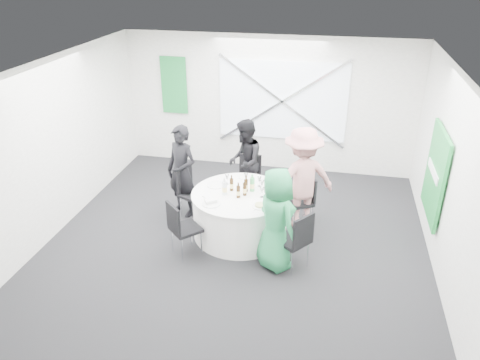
% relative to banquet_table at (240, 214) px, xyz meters
% --- Properties ---
extents(floor, '(6.00, 6.00, 0.00)m').
position_rel_banquet_table_xyz_m(floor, '(0.00, -0.20, -0.38)').
color(floor, black).
rests_on(floor, ground).
extents(ceiling, '(6.00, 6.00, 0.00)m').
position_rel_banquet_table_xyz_m(ceiling, '(0.00, -0.20, 2.42)').
color(ceiling, white).
rests_on(ceiling, wall_back).
extents(wall_back, '(6.00, 0.00, 6.00)m').
position_rel_banquet_table_xyz_m(wall_back, '(0.00, 2.80, 1.02)').
color(wall_back, silver).
rests_on(wall_back, floor).
extents(wall_front, '(6.00, 0.00, 6.00)m').
position_rel_banquet_table_xyz_m(wall_front, '(0.00, -3.20, 1.02)').
color(wall_front, silver).
rests_on(wall_front, floor).
extents(wall_left, '(0.00, 6.00, 6.00)m').
position_rel_banquet_table_xyz_m(wall_left, '(-3.00, -0.20, 1.02)').
color(wall_left, silver).
rests_on(wall_left, floor).
extents(wall_right, '(0.00, 6.00, 6.00)m').
position_rel_banquet_table_xyz_m(wall_right, '(3.00, -0.20, 1.02)').
color(wall_right, silver).
rests_on(wall_right, floor).
extents(window_panel, '(2.60, 0.03, 1.60)m').
position_rel_banquet_table_xyz_m(window_panel, '(0.30, 2.76, 1.12)').
color(window_panel, silver).
rests_on(window_panel, wall_back).
extents(window_brace_a, '(2.63, 0.05, 1.84)m').
position_rel_banquet_table_xyz_m(window_brace_a, '(0.30, 2.72, 1.12)').
color(window_brace_a, silver).
rests_on(window_brace_a, window_panel).
extents(window_brace_b, '(2.63, 0.05, 1.84)m').
position_rel_banquet_table_xyz_m(window_brace_b, '(0.30, 2.72, 1.12)').
color(window_brace_b, silver).
rests_on(window_brace_b, window_panel).
extents(green_banner, '(0.55, 0.04, 1.20)m').
position_rel_banquet_table_xyz_m(green_banner, '(-2.00, 2.75, 1.32)').
color(green_banner, '#167237').
rests_on(green_banner, wall_back).
extents(green_sign, '(0.05, 1.20, 1.40)m').
position_rel_banquet_table_xyz_m(green_sign, '(2.94, 0.40, 0.82)').
color(green_sign, '#188633').
rests_on(green_sign, wall_right).
extents(banquet_table, '(1.56, 1.56, 0.76)m').
position_rel_banquet_table_xyz_m(banquet_table, '(0.00, 0.00, 0.00)').
color(banquet_table, white).
rests_on(banquet_table, floor).
extents(chair_back, '(0.44, 0.45, 0.93)m').
position_rel_banquet_table_xyz_m(chair_back, '(-0.05, 1.08, 0.17)').
color(chair_back, black).
rests_on(chair_back, floor).
extents(chair_back_left, '(0.53, 0.52, 0.87)m').
position_rel_banquet_table_xyz_m(chair_back_left, '(-0.99, 0.44, 0.13)').
color(chair_back_left, black).
rests_on(chair_back_left, floor).
extents(chair_back_right, '(0.54, 0.54, 0.87)m').
position_rel_banquet_table_xyz_m(chair_back_right, '(0.99, 0.56, 0.13)').
color(chair_back_right, black).
rests_on(chair_back_right, floor).
extents(chair_front_right, '(0.60, 0.60, 0.94)m').
position_rel_banquet_table_xyz_m(chair_front_right, '(0.99, -0.76, 0.17)').
color(chair_front_right, black).
rests_on(chair_front_right, floor).
extents(chair_front_left, '(0.58, 0.58, 0.91)m').
position_rel_banquet_table_xyz_m(chair_front_left, '(-0.75, -0.77, 0.15)').
color(chair_front_left, black).
rests_on(chair_front_left, floor).
extents(person_man_back_left, '(0.70, 0.60, 1.64)m').
position_rel_banquet_table_xyz_m(person_man_back_left, '(-1.13, 0.48, 0.44)').
color(person_man_back_left, black).
rests_on(person_man_back_left, floor).
extents(person_man_back, '(0.52, 0.81, 1.57)m').
position_rel_banquet_table_xyz_m(person_man_back, '(-0.16, 1.20, 0.41)').
color(person_man_back, black).
rests_on(person_man_back, floor).
extents(person_woman_pink, '(1.25, 1.00, 1.76)m').
position_rel_banquet_table_xyz_m(person_woman_pink, '(0.94, 0.50, 0.50)').
color(person_woman_pink, tan).
rests_on(person_woman_pink, floor).
extents(person_woman_green, '(0.89, 0.90, 1.58)m').
position_rel_banquet_table_xyz_m(person_woman_green, '(0.68, -0.73, 0.41)').
color(person_woman_green, '#24874F').
rests_on(person_woman_green, floor).
extents(plate_back, '(0.25, 0.25, 0.01)m').
position_rel_banquet_table_xyz_m(plate_back, '(-0.03, 0.60, 0.39)').
color(plate_back, white).
rests_on(plate_back, banquet_table).
extents(plate_back_left, '(0.30, 0.30, 0.01)m').
position_rel_banquet_table_xyz_m(plate_back_left, '(-0.45, 0.20, 0.39)').
color(plate_back_left, white).
rests_on(plate_back_left, banquet_table).
extents(plate_back_right, '(0.27, 0.27, 0.04)m').
position_rel_banquet_table_xyz_m(plate_back_right, '(0.43, 0.34, 0.40)').
color(plate_back_right, white).
rests_on(plate_back_right, banquet_table).
extents(plate_front_right, '(0.25, 0.25, 0.04)m').
position_rel_banquet_table_xyz_m(plate_front_right, '(0.39, -0.35, 0.40)').
color(plate_front_right, white).
rests_on(plate_front_right, banquet_table).
extents(plate_front_left, '(0.29, 0.29, 0.01)m').
position_rel_banquet_table_xyz_m(plate_front_left, '(-0.36, -0.43, 0.39)').
color(plate_front_left, white).
rests_on(plate_front_left, banquet_table).
extents(napkin, '(0.21, 0.20, 0.05)m').
position_rel_banquet_table_xyz_m(napkin, '(-0.38, -0.40, 0.42)').
color(napkin, white).
rests_on(napkin, plate_front_left).
extents(beer_bottle_a, '(0.06, 0.06, 0.27)m').
position_rel_banquet_table_xyz_m(beer_bottle_a, '(-0.16, 0.08, 0.48)').
color(beer_bottle_a, '#371F0A').
rests_on(beer_bottle_a, banquet_table).
extents(beer_bottle_b, '(0.06, 0.06, 0.27)m').
position_rel_banquet_table_xyz_m(beer_bottle_b, '(0.08, 0.09, 0.48)').
color(beer_bottle_b, '#371F0A').
rests_on(beer_bottle_b, banquet_table).
extents(beer_bottle_c, '(0.06, 0.06, 0.27)m').
position_rel_banquet_table_xyz_m(beer_bottle_c, '(0.09, -0.04, 0.49)').
color(beer_bottle_c, '#371F0A').
rests_on(beer_bottle_c, banquet_table).
extents(beer_bottle_d, '(0.06, 0.06, 0.26)m').
position_rel_banquet_table_xyz_m(beer_bottle_d, '(0.00, -0.14, 0.48)').
color(beer_bottle_d, '#371F0A').
rests_on(beer_bottle_d, banquet_table).
extents(green_water_bottle, '(0.08, 0.08, 0.29)m').
position_rel_banquet_table_xyz_m(green_water_bottle, '(0.17, 0.13, 0.49)').
color(green_water_bottle, '#44B15A').
rests_on(green_water_bottle, banquet_table).
extents(clear_water_bottle, '(0.08, 0.08, 0.29)m').
position_rel_banquet_table_xyz_m(clear_water_bottle, '(-0.23, -0.08, 0.49)').
color(clear_water_bottle, silver).
rests_on(clear_water_bottle, banquet_table).
extents(wine_glass_a, '(0.07, 0.07, 0.17)m').
position_rel_banquet_table_xyz_m(wine_glass_a, '(0.02, 0.39, 0.50)').
color(wine_glass_a, white).
rests_on(wine_glass_a, banquet_table).
extents(wine_glass_b, '(0.07, 0.07, 0.17)m').
position_rel_banquet_table_xyz_m(wine_glass_b, '(-0.28, 0.29, 0.50)').
color(wine_glass_b, white).
rests_on(wine_glass_b, banquet_table).
extents(wine_glass_c, '(0.07, 0.07, 0.17)m').
position_rel_banquet_table_xyz_m(wine_glass_c, '(0.26, 0.32, 0.50)').
color(wine_glass_c, white).
rests_on(wine_glass_c, banquet_table).
extents(wine_glass_d, '(0.07, 0.07, 0.17)m').
position_rel_banquet_table_xyz_m(wine_glass_d, '(0.36, -0.05, 0.50)').
color(wine_glass_d, white).
rests_on(wine_glass_d, banquet_table).
extents(wine_glass_e, '(0.07, 0.07, 0.17)m').
position_rel_banquet_table_xyz_m(wine_glass_e, '(0.32, 0.20, 0.50)').
color(wine_glass_e, white).
rests_on(wine_glass_e, banquet_table).
extents(fork_a, '(0.12, 0.12, 0.01)m').
position_rel_banquet_table_xyz_m(fork_a, '(-0.51, -0.27, 0.38)').
color(fork_a, silver).
rests_on(fork_a, banquet_table).
extents(knife_a, '(0.11, 0.12, 0.01)m').
position_rel_banquet_table_xyz_m(knife_a, '(-0.29, -0.50, 0.38)').
color(knife_a, silver).
rests_on(knife_a, banquet_table).
extents(fork_b, '(0.09, 0.14, 0.01)m').
position_rel_banquet_table_xyz_m(fork_b, '(0.56, 0.14, 0.38)').
color(fork_b, silver).
rests_on(fork_b, banquet_table).
extents(knife_b, '(0.08, 0.14, 0.01)m').
position_rel_banquet_table_xyz_m(knife_b, '(0.41, 0.40, 0.38)').
color(knife_b, silver).
rests_on(knife_b, banquet_table).
extents(fork_c, '(0.10, 0.13, 0.01)m').
position_rel_banquet_table_xyz_m(fork_c, '(0.35, -0.46, 0.38)').
color(fork_c, silver).
rests_on(fork_c, banquet_table).
extents(knife_c, '(0.11, 0.12, 0.01)m').
position_rel_banquet_table_xyz_m(knife_c, '(0.53, -0.23, 0.38)').
color(knife_c, silver).
rests_on(knife_c, banquet_table).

